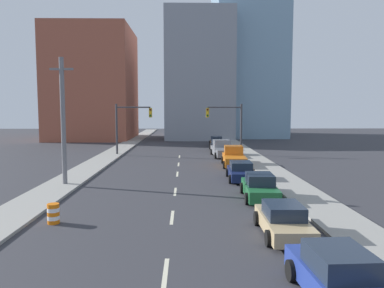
{
  "coord_description": "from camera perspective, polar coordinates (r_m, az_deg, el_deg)",
  "views": [
    {
      "loc": [
        0.66,
        -3.54,
        5.38
      ],
      "look_at": [
        1.28,
        30.49,
        2.2
      ],
      "focal_mm": 35.0,
      "sensor_mm": 36.0,
      "label": 1
    }
  ],
  "objects": [
    {
      "name": "sidewalk_left",
      "position": [
        51.07,
        -10.83,
        -0.71
      ],
      "size": [
        2.7,
        93.02,
        0.16
      ],
      "color": "gray",
      "rests_on": "ground"
    },
    {
      "name": "sidewalk_right",
      "position": [
        50.86,
        7.3,
        -0.69
      ],
      "size": [
        2.7,
        93.02,
        0.16
      ],
      "color": "gray",
      "rests_on": "ground"
    },
    {
      "name": "lane_stripe_at_8m",
      "position": [
        13.04,
        -4.08,
        -19.03
      ],
      "size": [
        0.16,
        2.4,
        0.01
      ],
      "primitive_type": "cube",
      "color": "beige",
      "rests_on": "ground"
    },
    {
      "name": "lane_stripe_at_15m",
      "position": [
        19.04,
        -3.04,
        -11.07
      ],
      "size": [
        0.16,
        2.4,
        0.01
      ],
      "primitive_type": "cube",
      "color": "beige",
      "rests_on": "ground"
    },
    {
      "name": "lane_stripe_at_21m",
      "position": [
        24.67,
        -2.57,
        -7.26
      ],
      "size": [
        0.16,
        2.4,
        0.01
      ],
      "primitive_type": "cube",
      "color": "beige",
      "rests_on": "ground"
    },
    {
      "name": "lane_stripe_at_27m",
      "position": [
        31.18,
        -2.25,
        -4.59
      ],
      "size": [
        0.16,
        2.4,
        0.01
      ],
      "primitive_type": "cube",
      "color": "beige",
      "rests_on": "ground"
    },
    {
      "name": "lane_stripe_at_33m",
      "position": [
        36.59,
        -2.07,
        -3.11
      ],
      "size": [
        0.16,
        2.4,
        0.01
      ],
      "primitive_type": "cube",
      "color": "beige",
      "rests_on": "ground"
    },
    {
      "name": "lane_stripe_at_39m",
      "position": [
        42.46,
        -1.92,
        -1.94
      ],
      "size": [
        0.16,
        2.4,
        0.01
      ],
      "primitive_type": "cube",
      "color": "beige",
      "rests_on": "ground"
    },
    {
      "name": "building_brick_left",
      "position": [
        70.52,
        -14.77,
        8.75
      ],
      "size": [
        14.0,
        16.0,
        19.58
      ],
      "color": "#9E513D",
      "rests_on": "ground"
    },
    {
      "name": "building_office_center",
      "position": [
        72.69,
        0.95,
        9.99
      ],
      "size": [
        12.0,
        20.0,
        22.56
      ],
      "color": "gray",
      "rests_on": "ground"
    },
    {
      "name": "building_glass_right",
      "position": [
        78.9,
        8.32,
        16.47
      ],
      "size": [
        13.0,
        20.0,
        41.38
      ],
      "color": "#7A9EB7",
      "rests_on": "ground"
    },
    {
      "name": "traffic_signal_left",
      "position": [
        44.19,
        -9.87,
        3.33
      ],
      "size": [
        4.24,
        0.35,
        5.99
      ],
      "color": "#38383D",
      "rests_on": "ground"
    },
    {
      "name": "traffic_signal_right",
      "position": [
        43.99,
        5.94,
        3.37
      ],
      "size": [
        4.24,
        0.35,
        5.99
      ],
      "color": "#38383D",
      "rests_on": "ground"
    },
    {
      "name": "utility_pole_left_mid",
      "position": [
        27.46,
        -19.04,
        3.37
      ],
      "size": [
        1.6,
        0.32,
        8.91
      ],
      "color": "slate",
      "rests_on": "ground"
    },
    {
      "name": "traffic_barrel",
      "position": [
        19.06,
        -20.37,
        -9.92
      ],
      "size": [
        0.56,
        0.56,
        0.95
      ],
      "color": "orange",
      "rests_on": "ground"
    },
    {
      "name": "sedan_blue",
      "position": [
        11.78,
        21.46,
        -18.49
      ],
      "size": [
        2.14,
        4.41,
        1.53
      ],
      "rotation": [
        0.0,
        0.0,
        0.04
      ],
      "color": "navy",
      "rests_on": "ground"
    },
    {
      "name": "sedan_tan",
      "position": [
        16.78,
        13.74,
        -11.27
      ],
      "size": [
        2.07,
        4.37,
        1.36
      ],
      "rotation": [
        0.0,
        0.0,
        -0.02
      ],
      "color": "tan",
      "rests_on": "ground"
    },
    {
      "name": "sedan_green",
      "position": [
        22.99,
        10.27,
        -6.52
      ],
      "size": [
        2.22,
        4.73,
        1.52
      ],
      "rotation": [
        0.0,
        0.0,
        -0.05
      ],
      "color": "#1E6033",
      "rests_on": "ground"
    },
    {
      "name": "sedan_navy",
      "position": [
        28.79,
        7.45,
        -4.18
      ],
      "size": [
        2.18,
        4.61,
        1.4
      ],
      "rotation": [
        0.0,
        0.0,
        -0.04
      ],
      "color": "#141E47",
      "rests_on": "ground"
    },
    {
      "name": "pickup_truck_orange",
      "position": [
        35.87,
        6.41,
        -2.09
      ],
      "size": [
        2.44,
        5.43,
        1.86
      ],
      "rotation": [
        0.0,
        0.0,
        -0.05
      ],
      "color": "orange",
      "rests_on": "ground"
    },
    {
      "name": "pickup_truck_gray",
      "position": [
        42.96,
        4.68,
        -0.86
      ],
      "size": [
        2.62,
        6.1,
        1.83
      ],
      "rotation": [
        0.0,
        0.0,
        0.06
      ],
      "color": "slate",
      "rests_on": "ground"
    },
    {
      "name": "sedan_black",
      "position": [
        49.02,
        4.03,
        -0.24
      ],
      "size": [
        2.18,
        4.65,
        1.36
      ],
      "rotation": [
        0.0,
        0.0,
        0.02
      ],
      "color": "black",
      "rests_on": "ground"
    },
    {
      "name": "sedan_brown",
      "position": [
        54.62,
        3.72,
        0.36
      ],
      "size": [
        2.24,
        4.74,
        1.41
      ],
      "rotation": [
        0.0,
        0.0,
        -0.05
      ],
      "color": "brown",
      "rests_on": "ground"
    }
  ]
}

